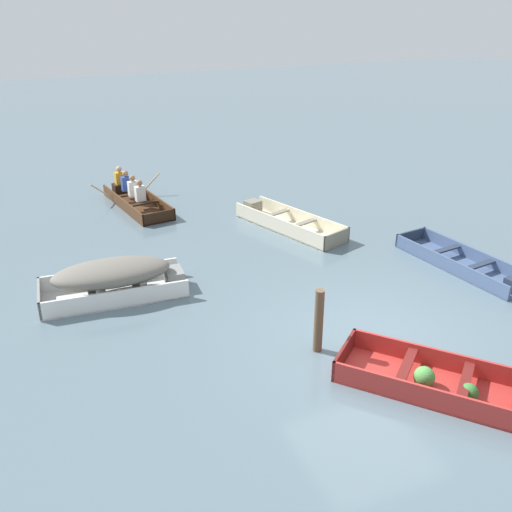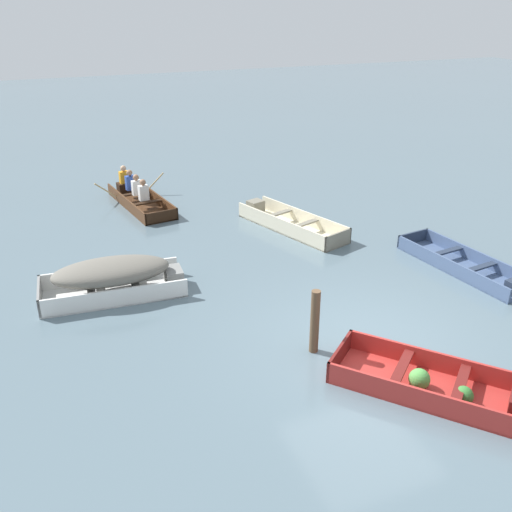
{
  "view_description": "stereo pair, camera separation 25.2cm",
  "coord_description": "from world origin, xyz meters",
  "px_view_note": "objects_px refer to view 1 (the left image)",
  "views": [
    {
      "loc": [
        -5.4,
        -7.19,
        5.74
      ],
      "look_at": [
        -0.74,
        3.59,
        0.35
      ],
      "focal_mm": 40.0,
      "sensor_mm": 36.0,
      "label": 1
    },
    {
      "loc": [
        -5.17,
        -7.29,
        5.74
      ],
      "look_at": [
        -0.74,
        3.59,
        0.35
      ],
      "focal_mm": 40.0,
      "sensor_mm": 36.0,
      "label": 2
    }
  ],
  "objects_px": {
    "dinghy_red_foreground": "(443,384)",
    "skiff_slate_blue_far_moored": "(466,265)",
    "skiff_cream_mid_moored": "(286,222)",
    "mooring_post": "(319,321)",
    "rowboat_dark_varnish_with_crew": "(134,197)",
    "skiff_white_near_moored": "(114,276)"
  },
  "relations": [
    {
      "from": "dinghy_red_foreground",
      "to": "skiff_slate_blue_far_moored",
      "type": "relative_size",
      "value": 0.91
    },
    {
      "from": "skiff_cream_mid_moored",
      "to": "mooring_post",
      "type": "distance_m",
      "value": 5.9
    },
    {
      "from": "dinghy_red_foreground",
      "to": "skiff_cream_mid_moored",
      "type": "distance_m",
      "value": 7.35
    },
    {
      "from": "skiff_slate_blue_far_moored",
      "to": "rowboat_dark_varnish_with_crew",
      "type": "relative_size",
      "value": 1.01
    },
    {
      "from": "skiff_cream_mid_moored",
      "to": "skiff_white_near_moored",
      "type": "bearing_deg",
      "value": -157.58
    },
    {
      "from": "rowboat_dark_varnish_with_crew",
      "to": "dinghy_red_foreground",
      "type": "bearing_deg",
      "value": -76.68
    },
    {
      "from": "mooring_post",
      "to": "skiff_cream_mid_moored",
      "type": "bearing_deg",
      "value": 69.35
    },
    {
      "from": "skiff_cream_mid_moored",
      "to": "rowboat_dark_varnish_with_crew",
      "type": "xyz_separation_m",
      "value": [
        -3.36,
        3.48,
        0.09
      ]
    },
    {
      "from": "skiff_white_near_moored",
      "to": "skiff_cream_mid_moored",
      "type": "xyz_separation_m",
      "value": [
        4.97,
        2.05,
        -0.31
      ]
    },
    {
      "from": "dinghy_red_foreground",
      "to": "skiff_white_near_moored",
      "type": "bearing_deg",
      "value": 128.44
    },
    {
      "from": "skiff_slate_blue_far_moored",
      "to": "mooring_post",
      "type": "xyz_separation_m",
      "value": [
        -4.72,
        -1.53,
        0.49
      ]
    },
    {
      "from": "dinghy_red_foreground",
      "to": "mooring_post",
      "type": "bearing_deg",
      "value": 125.16
    },
    {
      "from": "skiff_white_near_moored",
      "to": "skiff_slate_blue_far_moored",
      "type": "distance_m",
      "value": 7.87
    },
    {
      "from": "dinghy_red_foreground",
      "to": "skiff_white_near_moored",
      "type": "height_order",
      "value": "skiff_white_near_moored"
    },
    {
      "from": "skiff_white_near_moored",
      "to": "skiff_slate_blue_far_moored",
      "type": "relative_size",
      "value": 0.89
    },
    {
      "from": "dinghy_red_foreground",
      "to": "rowboat_dark_varnish_with_crew",
      "type": "distance_m",
      "value": 11.08
    },
    {
      "from": "skiff_white_near_moored",
      "to": "rowboat_dark_varnish_with_crew",
      "type": "relative_size",
      "value": 0.9
    },
    {
      "from": "skiff_cream_mid_moored",
      "to": "skiff_slate_blue_far_moored",
      "type": "height_order",
      "value": "skiff_cream_mid_moored"
    },
    {
      "from": "skiff_white_near_moored",
      "to": "rowboat_dark_varnish_with_crew",
      "type": "xyz_separation_m",
      "value": [
        1.62,
        5.53,
        -0.22
      ]
    },
    {
      "from": "skiff_white_near_moored",
      "to": "dinghy_red_foreground",
      "type": "bearing_deg",
      "value": -51.56
    },
    {
      "from": "skiff_white_near_moored",
      "to": "mooring_post",
      "type": "distance_m",
      "value": 4.51
    },
    {
      "from": "rowboat_dark_varnish_with_crew",
      "to": "mooring_post",
      "type": "bearing_deg",
      "value": -81.87
    }
  ]
}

